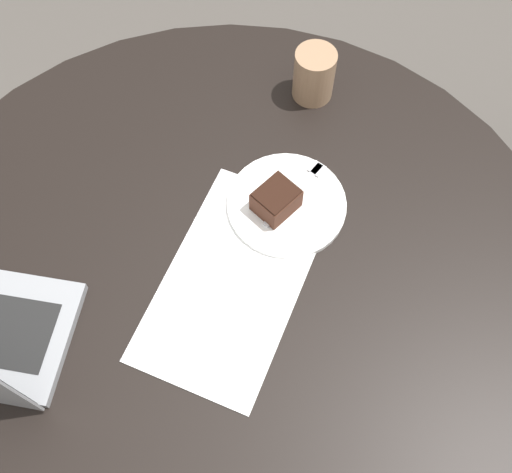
# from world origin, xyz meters

# --- Properties ---
(ground_plane) EXTENTS (12.00, 12.00, 0.00)m
(ground_plane) POSITION_xyz_m (0.00, 0.00, 0.00)
(ground_plane) COLOR #4C4742
(dining_table) EXTENTS (1.27, 1.27, 0.76)m
(dining_table) POSITION_xyz_m (0.00, 0.00, 0.61)
(dining_table) COLOR black
(dining_table) RESTS_ON ground_plane
(paper_document) EXTENTS (0.47, 0.37, 0.00)m
(paper_document) POSITION_xyz_m (-0.03, -0.00, 0.76)
(paper_document) COLOR white
(paper_document) RESTS_ON dining_table
(plate) EXTENTS (0.22, 0.22, 0.01)m
(plate) POSITION_xyz_m (-0.20, -0.04, 0.77)
(plate) COLOR white
(plate) RESTS_ON dining_table
(cake_slice) EXTENTS (0.07, 0.06, 0.05)m
(cake_slice) POSITION_xyz_m (-0.18, -0.05, 0.80)
(cake_slice) COLOR #472619
(cake_slice) RESTS_ON plate
(fork) EXTENTS (0.17, 0.04, 0.00)m
(fork) POSITION_xyz_m (-0.24, -0.04, 0.77)
(fork) COLOR silver
(fork) RESTS_ON plate
(coffee_glass) EXTENTS (0.08, 0.08, 0.11)m
(coffee_glass) POSITION_xyz_m (-0.43, -0.19, 0.81)
(coffee_glass) COLOR #997556
(coffee_glass) RESTS_ON dining_table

